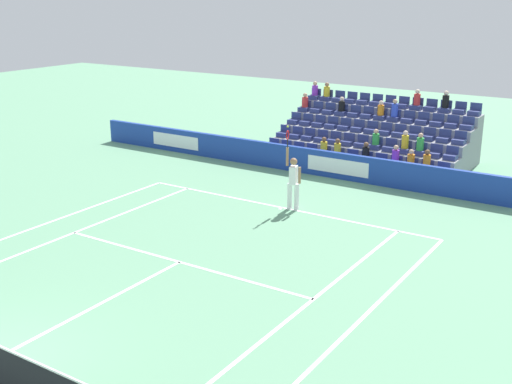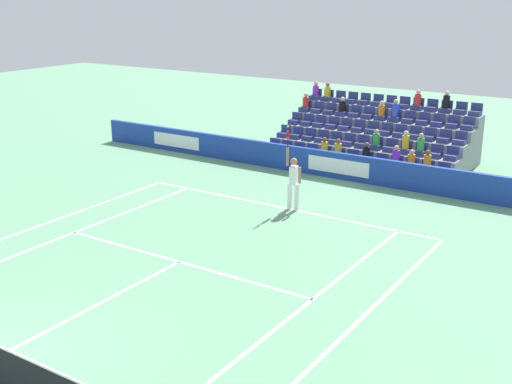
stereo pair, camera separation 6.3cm
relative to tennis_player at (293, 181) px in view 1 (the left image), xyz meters
The scene contains 11 objects.
line_baseline 1.06m from the tennis_player, ahead, with size 10.97×0.10×0.01m, color white.
line_service 5.64m from the tennis_player, 86.22° to the left, with size 8.23×0.10×0.01m, color white.
line_centre_service 8.81m from the tennis_player, 87.60° to the left, with size 0.10×6.40×0.01m, color white.
line_singles_sideline_left 7.55m from the tennis_player, 53.23° to the left, with size 0.10×11.89×0.01m, color white.
line_singles_sideline_right 7.14m from the tennis_player, 122.01° to the left, with size 0.10×11.89×0.01m, color white.
line_doubles_sideline_left 8.44m from the tennis_player, 45.71° to the left, with size 0.10×11.89×0.01m, color white.
line_doubles_sideline_right 7.95m from the tennis_player, 130.48° to the left, with size 0.10×11.89×0.01m, color white.
line_centre_mark 1.06m from the tennis_player, 22.55° to the left, with size 0.10×0.20×0.01m, color white.
sponsor_barrier 4.26m from the tennis_player, 85.05° to the right, with size 24.34×0.22×1.03m.
tennis_player is the anchor object (origin of this frame).
stadium_stand 7.79m from the tennis_player, 87.34° to the right, with size 8.06×4.75×3.02m.
Camera 1 is at (-10.66, 6.25, 7.11)m, focal length 45.95 mm.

